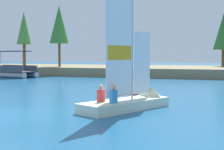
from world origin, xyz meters
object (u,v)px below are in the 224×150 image
object	(u,v)px
shoreline_tree_left	(24,29)
shoreline_tree_midleft	(59,25)
pontoon_boat	(12,71)
channel_buoy	(134,93)
shoreline_tree_centre	(224,31)
sailboat	(137,98)

from	to	relation	value
shoreline_tree_left	shoreline_tree_midleft	distance (m)	6.91
pontoon_boat	channel_buoy	xyz separation A→B (m)	(16.94, -12.85, -0.44)
shoreline_tree_midleft	pontoon_boat	world-z (taller)	shoreline_tree_midleft
shoreline_tree_left	shoreline_tree_midleft	world-z (taller)	shoreline_tree_midleft
pontoon_boat	shoreline_tree_left	bearing A→B (deg)	131.23
shoreline_tree_centre	sailboat	world-z (taller)	shoreline_tree_centre
shoreline_tree_centre	channel_buoy	distance (m)	27.24
shoreline_tree_midleft	channel_buoy	size ratio (longest dim) A/B	16.14
shoreline_tree_midleft	pontoon_boat	bearing A→B (deg)	-114.27
shoreline_tree_midleft	pontoon_boat	xyz separation A→B (m)	(-2.74, -6.07, -5.51)
shoreline_tree_left	channel_buoy	world-z (taller)	shoreline_tree_left
sailboat	pontoon_boat	bearing A→B (deg)	75.58
sailboat	channel_buoy	size ratio (longest dim) A/B	13.74
shoreline_tree_midleft	shoreline_tree_centre	size ratio (longest dim) A/B	1.11
pontoon_boat	channel_buoy	size ratio (longest dim) A/B	14.12
shoreline_tree_centre	sailboat	size ratio (longest dim) A/B	1.06
shoreline_tree_left	pontoon_boat	bearing A→B (deg)	-65.93
shoreline_tree_left	channel_buoy	size ratio (longest dim) A/B	15.60
shoreline_tree_left	sailboat	bearing A→B (deg)	-48.77
shoreline_tree_centre	sailboat	distance (m)	30.42
shoreline_tree_midleft	shoreline_tree_centre	bearing A→B (deg)	20.62
shoreline_tree_centre	shoreline_tree_left	bearing A→B (deg)	-169.15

